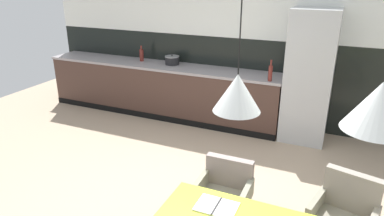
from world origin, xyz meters
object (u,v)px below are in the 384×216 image
Objects in this scene: armchair_head_of_table at (346,209)px; pendant_lamp_over_table_near at (237,93)px; open_book at (217,207)px; bottle_spice_small at (270,73)px; cooking_pot at (172,60)px; armchair_corner_seat at (225,188)px; pendant_lamp_over_table_far at (379,106)px; bottle_oil_tall at (142,55)px; refrigerator_column at (309,77)px.

armchair_head_of_table is 0.70× the size of pendant_lamp_over_table_near.
armchair_head_of_table is 2.63× the size of open_book.
open_book is 0.97× the size of bottle_spice_small.
armchair_corner_seat is at bearing -54.18° from cooking_pot.
open_book is 0.27× the size of pendant_lamp_over_table_near.
bottle_spice_small is at bearing 94.48° from open_book.
cooking_pot is 0.22× the size of pendant_lamp_over_table_far.
armchair_head_of_table is at bearing -35.26° from bottle_oil_tall.
cooking_pot reaches higher than open_book.
cooking_pot is 4.44m from pendant_lamp_over_table_far.
armchair_head_of_table reaches higher than open_book.
pendant_lamp_over_table_far is at bearing 103.56° from armchair_head_of_table.
armchair_head_of_table is 1.09× the size of armchair_corner_seat.
bottle_spice_small reaches higher than open_book.
pendant_lamp_over_table_near is at bearing -46.88° from open_book.
refrigerator_column is at bearing -100.49° from armchair_corner_seat.
open_book is 1.10× the size of bottle_oil_tall.
cooking_pot is (-1.82, 2.52, 0.50)m from armchair_corner_seat.
open_book is at bearing 51.82° from armchair_head_of_table.
bottle_spice_small is 3.28m from pendant_lamp_over_table_far.
cooking_pot is at bearing 177.84° from refrigerator_column.
armchair_head_of_table is at bearing 89.43° from pendant_lamp_over_table_far.
refrigerator_column is 2.48m from armchair_head_of_table.
cooking_pot reaches higher than armchair_head_of_table.
pendant_lamp_over_table_near is at bearing 179.67° from pendant_lamp_over_table_far.
pendant_lamp_over_table_far is (1.11, -3.01, 0.71)m from bottle_spice_small.
refrigerator_column is at bearing -1.73° from bottle_oil_tall.
refrigerator_column is 7.86× the size of cooking_pot.
bottle_spice_small is at bearing -7.70° from bottle_oil_tall.
armchair_corner_seat is 0.65× the size of pendant_lamp_over_table_far.
pendant_lamp_over_table_near is at bearing -92.23° from refrigerator_column.
refrigerator_column is 1.71× the size of pendant_lamp_over_table_far.
armchair_head_of_table is 1.51m from pendant_lamp_over_table_far.
open_book reaches higher than armchair_corner_seat.
pendant_lamp_over_table_far is at bearing -49.39° from cooking_pot.
pendant_lamp_over_table_far reaches higher than bottle_oil_tall.
bottle_spice_small is at bearing -10.28° from cooking_pot.
pendant_lamp_over_table_near is (-0.13, -3.23, 0.74)m from refrigerator_column.
refrigerator_column is at bearing -61.38° from armchair_head_of_table.
armchair_head_of_table is at bearing -40.56° from cooking_pot.
armchair_head_of_table is 4.27m from bottle_oil_tall.
pendant_lamp_over_table_near is 1.01× the size of pendant_lamp_over_table_far.
pendant_lamp_over_table_near is 0.73m from pendant_lamp_over_table_far.
pendant_lamp_over_table_far is at bearing -69.68° from bottle_spice_small.
refrigerator_column is 3.08m from open_book.
open_book is at bearing 168.59° from pendant_lamp_over_table_far.
cooking_pot is at bearing -54.71° from armchair_corner_seat.
cooking_pot is (-2.25, 0.08, 0.01)m from refrigerator_column.
cooking_pot is at bearing -26.43° from armchair_head_of_table.
armchair_head_of_table is 3.79m from cooking_pot.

